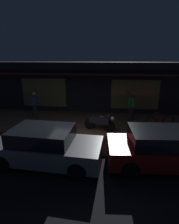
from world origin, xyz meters
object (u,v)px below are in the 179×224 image
object	(u,v)px
bicycle_parked	(160,121)
parked_car_far	(163,148)
person_photographer	(35,104)
parked_car_near	(46,146)
person_bystander	(132,106)
motorcycle	(100,122)

from	to	relation	value
bicycle_parked	parked_car_far	size ratio (longest dim) A/B	0.38
person_photographer	parked_car_near	world-z (taller)	person_photographer
person_bystander	parked_car_near	size ratio (longest dim) A/B	0.40
person_bystander	parked_car_far	size ratio (longest dim) A/B	0.40
person_photographer	person_bystander	world-z (taller)	same
person_photographer	parked_car_near	xyz separation A→B (m)	(2.48, -4.83, -0.32)
parked_car_near	parked_car_far	xyz separation A→B (m)	(4.34, 0.34, 0.00)
bicycle_parked	person_bystander	bearing A→B (deg)	146.04
person_bystander	motorcycle	bearing A→B (deg)	-133.44
motorcycle	parked_car_far	distance (m)	3.66
person_bystander	parked_car_near	xyz separation A→B (m)	(-3.69, -4.97, -0.32)
bicycle_parked	parked_car_far	world-z (taller)	parked_car_far
motorcycle	parked_car_far	xyz separation A→B (m)	(2.48, -2.69, 0.06)
parked_car_near	parked_car_far	bearing A→B (deg)	4.43
person_bystander	parked_car_far	bearing A→B (deg)	-82.06
person_photographer	person_bystander	size ratio (longest dim) A/B	1.00
bicycle_parked	person_photographer	world-z (taller)	person_photographer
motorcycle	person_bystander	bearing A→B (deg)	46.56
person_photographer	parked_car_far	world-z (taller)	person_photographer
motorcycle	parked_car_near	distance (m)	3.55
bicycle_parked	person_photographer	xyz separation A→B (m)	(-7.64, 0.85, 0.52)
parked_car_far	parked_car_near	bearing A→B (deg)	-175.57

